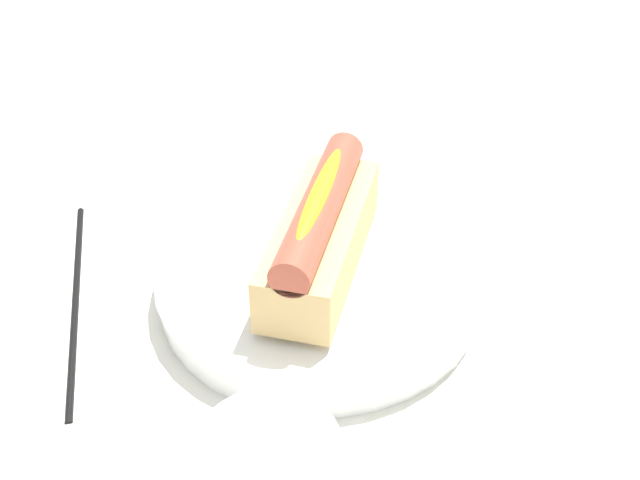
{
  "coord_description": "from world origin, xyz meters",
  "views": [
    {
      "loc": [
        0.45,
        0.03,
        0.4
      ],
      "look_at": [
        -0.0,
        -0.01,
        0.05
      ],
      "focal_mm": 48.32,
      "sensor_mm": 36.0,
      "label": 1
    }
  ],
  "objects": [
    {
      "name": "ground_plane",
      "position": [
        0.0,
        0.0,
        0.0
      ],
      "size": [
        2.4,
        2.4,
        0.0
      ],
      "primitive_type": "plane",
      "color": "silver"
    },
    {
      "name": "hotdog_front",
      "position": [
        -0.0,
        -0.01,
        0.06
      ],
      "size": [
        0.16,
        0.07,
        0.06
      ],
      "color": "#DBB270",
      "rests_on": "serving_bowl"
    },
    {
      "name": "serving_bowl",
      "position": [
        -0.0,
        -0.01,
        0.02
      ],
      "size": [
        0.23,
        0.23,
        0.03
      ],
      "color": "white",
      "rests_on": "ground_plane"
    },
    {
      "name": "chopstick_near",
      "position": [
        0.02,
        -0.18,
        0.0
      ],
      "size": [
        0.21,
        0.06,
        0.01
      ],
      "primitive_type": "cylinder",
      "rotation": [
        0.0,
        1.57,
        0.26
      ],
      "color": "black",
      "rests_on": "ground_plane"
    }
  ]
}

